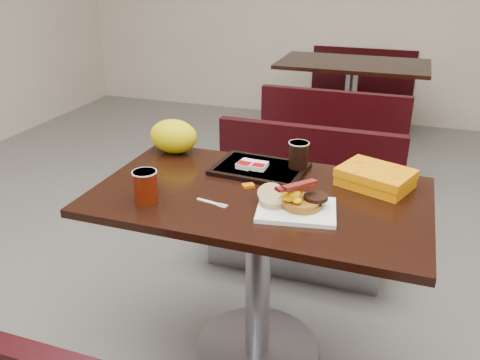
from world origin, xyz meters
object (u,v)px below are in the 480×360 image
(bench_near_n, at_px, (298,205))
(hashbrown_sleeve_left, at_px, (246,164))
(table_far, at_px, (349,107))
(fork, at_px, (208,201))
(table_near, at_px, (258,278))
(bench_far_n, at_px, (359,90))
(coffee_cup_near, at_px, (145,187))
(platter, at_px, (296,210))
(coffee_cup_far, at_px, (298,155))
(bench_far_s, at_px, (336,134))
(knife, at_px, (325,213))
(pancake_stack, at_px, (302,203))
(tray, at_px, (260,169))
(paper_bag, at_px, (174,136))
(hashbrown_sleeve_right, at_px, (260,166))
(clamshell, at_px, (376,178))

(bench_near_n, distance_m, hashbrown_sleeve_left, 0.68)
(table_far, bearing_deg, fork, -93.14)
(fork, bearing_deg, table_near, 51.98)
(table_far, distance_m, bench_far_n, 0.70)
(table_near, bearing_deg, coffee_cup_near, -151.20)
(platter, relative_size, coffee_cup_far, 2.49)
(bench_far_s, height_order, knife, knife)
(table_near, bearing_deg, coffee_cup_far, 70.65)
(bench_near_n, distance_m, pancake_stack, 0.91)
(table_near, distance_m, bench_far_s, 1.90)
(bench_near_n, relative_size, knife, 6.67)
(tray, bearing_deg, pancake_stack, -46.00)
(platter, relative_size, knife, 1.74)
(bench_far_n, xyz_separation_m, platter, (0.16, -3.40, 0.40))
(bench_far_s, distance_m, paper_bag, 1.76)
(coffee_cup_near, bearing_deg, bench_far_n, 84.21)
(platter, height_order, coffee_cup_near, coffee_cup_near)
(pancake_stack, height_order, hashbrown_sleeve_right, pancake_stack)
(fork, relative_size, paper_bag, 0.57)
(fork, distance_m, tray, 0.34)
(table_far, distance_m, clamshell, 2.47)
(table_near, distance_m, tray, 0.44)
(table_near, height_order, knife, knife)
(table_far, bearing_deg, pancake_stack, -86.27)
(hashbrown_sleeve_right, relative_size, coffee_cup_far, 0.70)
(paper_bag, bearing_deg, coffee_cup_near, -75.50)
(bench_far_n, xyz_separation_m, tray, (-0.06, -3.10, 0.40))
(pancake_stack, xyz_separation_m, tray, (-0.23, 0.28, -0.02))
(platter, distance_m, paper_bag, 0.74)
(clamshell, xyz_separation_m, paper_bag, (-0.86, 0.07, 0.04))
(fork, height_order, tray, tray)
(coffee_cup_near, relative_size, coffee_cup_far, 1.08)
(bench_far_n, xyz_separation_m, fork, (-0.15, -3.43, 0.39))
(bench_near_n, height_order, hashbrown_sleeve_right, hashbrown_sleeve_right)
(table_far, distance_m, fork, 2.76)
(coffee_cup_near, height_order, fork, coffee_cup_near)
(tray, xyz_separation_m, hashbrown_sleeve_left, (-0.05, -0.02, 0.02))
(bench_near_n, distance_m, knife, 0.91)
(knife, bearing_deg, fork, -84.01)
(table_far, distance_m, paper_bag, 2.42)
(bench_near_n, bearing_deg, paper_bag, -138.02)
(paper_bag, bearing_deg, bench_far_n, 81.08)
(hashbrown_sleeve_left, bearing_deg, tray, 25.86)
(table_far, height_order, bench_far_n, table_far)
(bench_far_n, bearing_deg, bench_far_s, -90.00)
(bench_far_n, bearing_deg, bench_near_n, -90.00)
(pancake_stack, relative_size, paper_bag, 0.62)
(coffee_cup_far, distance_m, clamshell, 0.31)
(platter, relative_size, coffee_cup_near, 2.31)
(pancake_stack, xyz_separation_m, knife, (0.08, 0.00, -0.03))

